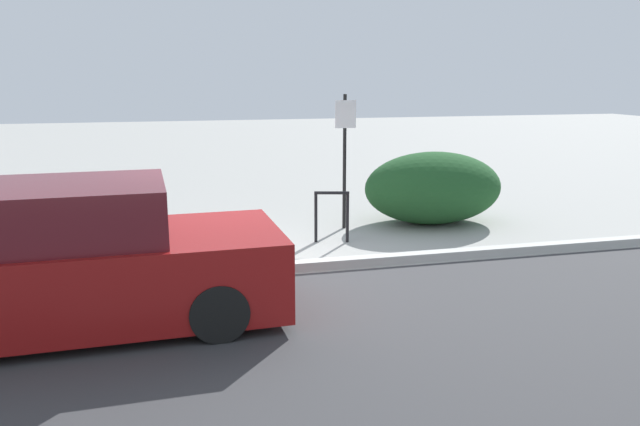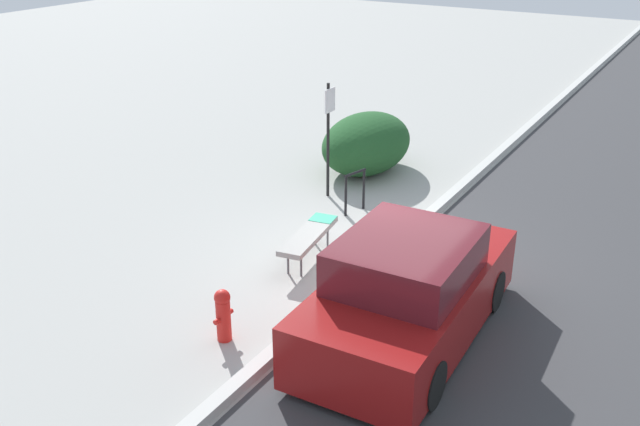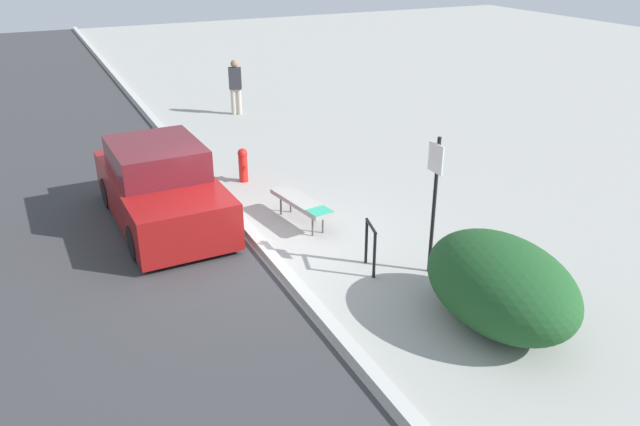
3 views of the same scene
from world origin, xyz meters
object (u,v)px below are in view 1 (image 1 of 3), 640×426
(bike_rack, at_px, (332,211))
(sign_post, at_px, (345,149))
(bench, at_px, (197,227))
(parked_car_near, at_px, (85,263))

(bike_rack, distance_m, sign_post, 1.31)
(bench, bearing_deg, bike_rack, -0.92)
(sign_post, distance_m, parked_car_near, 5.23)
(bike_rack, xyz_separation_m, sign_post, (0.46, 0.85, 0.88))
(bike_rack, bearing_deg, sign_post, 61.55)
(bike_rack, xyz_separation_m, parked_car_near, (-3.39, -2.62, 0.18))
(sign_post, relative_size, parked_car_near, 0.57)
(parked_car_near, bearing_deg, bike_rack, 36.00)
(bench, bearing_deg, sign_post, 15.17)
(bench, relative_size, sign_post, 0.72)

